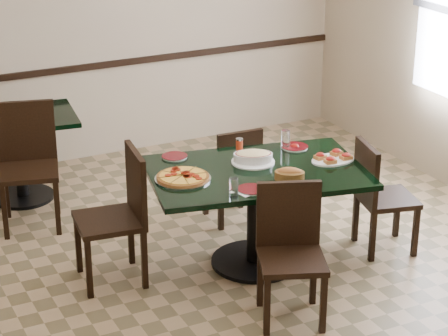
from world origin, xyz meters
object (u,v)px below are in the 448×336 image
back_table (18,142)px  chair_far (235,171)px  chair_left (121,209)px  bread_basket (290,174)px  bruschetta_platter (333,158)px  chair_right (378,192)px  pepperoni_pizza (183,177)px  back_chair_near (28,157)px  main_table (256,193)px  chair_near (290,244)px  lasagna_casserole (253,157)px

back_table → chair_far: (1.43, -1.24, -0.07)m
chair_left → bread_basket: 1.20m
chair_left → bruschetta_platter: bearing=85.1°
chair_right → pepperoni_pizza: 1.52m
chair_left → back_chair_near: size_ratio=0.97×
main_table → pepperoni_pizza: (-0.54, 0.07, 0.20)m
chair_left → back_chair_near: back_chair_near is taller
back_table → chair_right: bearing=-37.6°
main_table → chair_left: size_ratio=1.75×
chair_right → back_chair_near: size_ratio=0.87×
main_table → bruschetta_platter: size_ratio=4.75×
pepperoni_pizza → bread_basket: 0.74m
back_table → chair_far: chair_far is taller
chair_near → chair_right: (1.05, 0.49, -0.02)m
main_table → chair_far: (0.19, 0.70, -0.12)m
main_table → chair_near: (-0.13, -0.70, -0.06)m
main_table → pepperoni_pizza: pepperoni_pizza is taller
main_table → back_table: same height
main_table → lasagna_casserole: 0.27m
chair_far → back_chair_near: (-1.47, 0.76, 0.11)m
chair_left → main_table: bearing=83.4°
main_table → back_chair_near: 1.94m
main_table → chair_right: chair_right is taller
chair_near → back_chair_near: (-1.15, 2.16, 0.05)m
chair_near → chair_right: 1.16m
chair_far → bruschetta_platter: size_ratio=2.28×
lasagna_casserole → bread_basket: same height
bruschetta_platter → bread_basket: bearing=-163.8°
chair_far → pepperoni_pizza: bearing=43.5°
bruschetta_platter → chair_left: bearing=164.8°
chair_far → back_chair_near: 1.66m
pepperoni_pizza → lasagna_casserole: size_ratio=1.18×
main_table → back_chair_near: back_chair_near is taller
chair_far → chair_right: chair_right is taller
chair_left → lasagna_casserole: chair_left is taller
back_table → lasagna_casserole: bearing=-47.4°
back_chair_near → lasagna_casserole: bearing=-29.6°
chair_left → chair_right: bearing=83.8°
back_table → chair_left: (0.29, -1.71, 0.02)m
chair_right → bruschetta_platter: bearing=84.6°
main_table → chair_left: chair_left is taller
chair_far → back_table: bearing=-38.2°
main_table → bread_basket: bearing=-53.5°
pepperoni_pizza → chair_left: bearing=158.8°
pepperoni_pizza → lasagna_casserole: bearing=5.8°
back_chair_near → bruschetta_platter: back_chair_near is taller
back_table → back_chair_near: back_chair_near is taller
chair_right → main_table: bearing=90.6°
chair_right → bruschetta_platter: 0.46m
bruschetta_platter → chair_near: bearing=-142.8°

